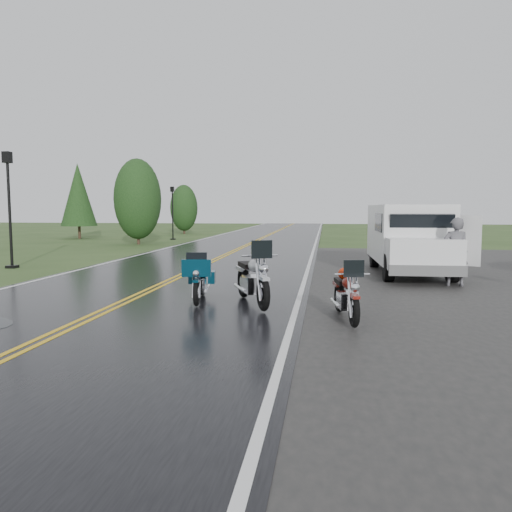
% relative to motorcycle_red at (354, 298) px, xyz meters
% --- Properties ---
extents(ground, '(120.00, 120.00, 0.00)m').
position_rel_motorcycle_red_xyz_m(ground, '(-4.88, 0.78, -0.57)').
color(ground, '#2D471E').
rests_on(ground, ground).
extents(road, '(8.00, 100.00, 0.04)m').
position_rel_motorcycle_red_xyz_m(road, '(-4.88, 10.78, -0.55)').
color(road, black).
rests_on(road, ground).
extents(motorcycle_red, '(0.99, 2.01, 1.14)m').
position_rel_motorcycle_red_xyz_m(motorcycle_red, '(0.00, 0.00, 0.00)').
color(motorcycle_red, '#5A100A').
rests_on(motorcycle_red, ground).
extents(motorcycle_teal, '(0.98, 1.99, 1.13)m').
position_rel_motorcycle_red_xyz_m(motorcycle_teal, '(-3.15, 1.47, -0.01)').
color(motorcycle_teal, '#052939').
rests_on(motorcycle_teal, ground).
extents(motorcycle_silver, '(1.68, 2.48, 1.38)m').
position_rel_motorcycle_red_xyz_m(motorcycle_silver, '(-1.71, 1.12, 0.12)').
color(motorcycle_silver, '#A8AAB0').
rests_on(motorcycle_silver, ground).
extents(van_white, '(2.26, 5.78, 2.26)m').
position_rel_motorcycle_red_xyz_m(van_white, '(1.28, 5.88, 0.56)').
color(van_white, silver).
rests_on(van_white, ground).
extents(person_at_van, '(0.67, 0.45, 1.82)m').
position_rel_motorcycle_red_xyz_m(person_at_van, '(2.92, 5.26, 0.34)').
color(person_at_van, '#56545A').
rests_on(person_at_van, ground).
extents(lamp_post_near_left, '(0.35, 0.35, 4.09)m').
position_rel_motorcycle_red_xyz_m(lamp_post_near_left, '(-11.43, 7.56, 1.48)').
color(lamp_post_near_left, black).
rests_on(lamp_post_near_left, ground).
extents(lamp_post_far_left, '(0.31, 0.31, 3.59)m').
position_rel_motorcycle_red_xyz_m(lamp_post_far_left, '(-10.66, 23.85, 1.23)').
color(lamp_post_far_left, black).
rests_on(lamp_post_far_left, ground).
extents(tree_left_mid, '(2.72, 2.72, 4.26)m').
position_rel_motorcycle_red_xyz_m(tree_left_mid, '(-11.36, 19.40, 1.56)').
color(tree_left_mid, '#1E3D19').
rests_on(tree_left_mid, ground).
extents(tree_left_far, '(2.25, 2.25, 3.45)m').
position_rel_motorcycle_red_xyz_m(tree_left_far, '(-12.11, 31.56, 1.16)').
color(tree_left_far, '#1E3D19').
rests_on(tree_left_far, ground).
extents(pine_left_far, '(2.44, 2.44, 5.09)m').
position_rel_motorcycle_red_xyz_m(pine_left_far, '(-17.52, 24.20, 1.97)').
color(pine_left_far, '#1E3D19').
rests_on(pine_left_far, ground).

